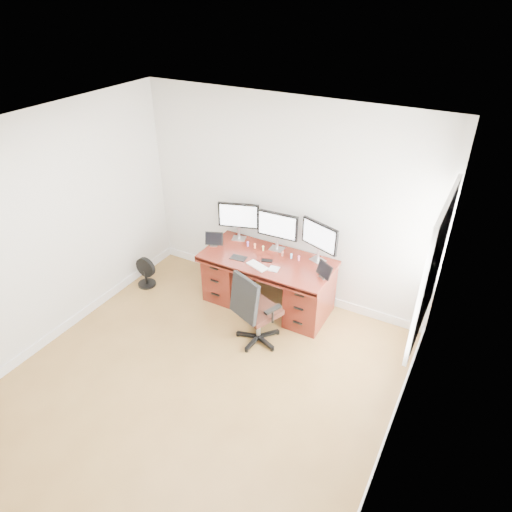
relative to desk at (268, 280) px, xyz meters
The scene contains 21 objects.
ground 1.87m from the desk, 90.00° to the right, with size 4.50×4.50×0.00m, color olive.
back_wall 1.04m from the desk, 90.00° to the left, with size 4.00×0.10×2.70m, color silver.
right_wall 2.80m from the desk, 40.79° to the right, with size 0.10×4.50×2.70m.
desk is the anchor object (origin of this frame).
office_chair 0.76m from the desk, 73.95° to the right, with size 0.68×0.68×0.99m.
floor_fan 1.81m from the desk, 165.78° to the right, with size 0.30×0.26×0.44m.
monitor_left 0.93m from the desk, 157.69° to the left, with size 0.53×0.21×0.53m.
monitor_center 0.72m from the desk, 89.98° to the left, with size 0.55×0.15×0.53m.
monitor_right 0.93m from the desk, 22.32° to the left, with size 0.53×0.22×0.53m.
tablet_left 0.90m from the desk, behind, with size 0.25×0.15×0.19m.
tablet_right 0.90m from the desk, ahead, with size 0.24×0.18×0.19m.
keyboard 0.44m from the desk, 94.95° to the right, with size 0.29×0.12×0.01m, color white.
trackpad 0.45m from the desk, 48.55° to the right, with size 0.12×0.12×0.01m, color silver.
drawing_tablet 0.52m from the desk, 148.46° to the right, with size 0.20×0.13×0.01m, color black.
phone 0.36m from the desk, 74.39° to the right, with size 0.14×0.07×0.01m, color black.
figurine_purple 0.55m from the desk, 162.24° to the left, with size 0.03×0.03×0.08m.
figurine_orange 0.49m from the desk, 155.80° to the left, with size 0.03×0.03×0.08m.
figurine_yellow 0.43m from the desk, 139.86° to the left, with size 0.03×0.03×0.08m.
figurine_brown 0.43m from the desk, 40.90° to the left, with size 0.03×0.03×0.08m.
figurine_blue 0.49m from the desk, 24.24° to the left, with size 0.03×0.03×0.08m.
figurine_pink 0.55m from the desk, 17.84° to the left, with size 0.03×0.03×0.08m.
Camera 1 is at (2.25, -2.59, 3.83)m, focal length 32.00 mm.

